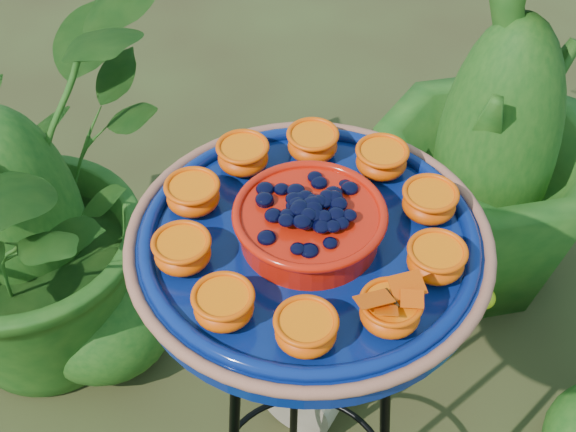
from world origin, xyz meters
name	(u,v)px	position (x,y,z in m)	size (l,w,h in m)	color
tripod_stand	(305,404)	(-0.14, -0.07, 0.53)	(0.41, 0.41, 0.87)	black
feeder_dish	(309,239)	(-0.14, -0.07, 0.91)	(0.58, 0.58, 0.10)	navy
driftwood_log	(346,329)	(0.19, 0.31, 0.09)	(0.17, 0.17, 0.52)	tan
shrub_back_left	(12,195)	(-0.43, 0.72, 0.45)	(0.81, 0.70, 0.90)	#154312
shrub_back_right	(505,108)	(0.64, 0.40, 0.53)	(0.59, 0.59, 1.05)	#154312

